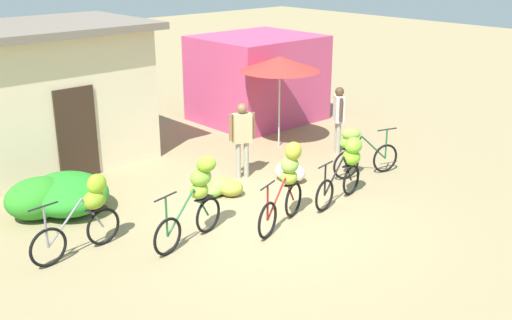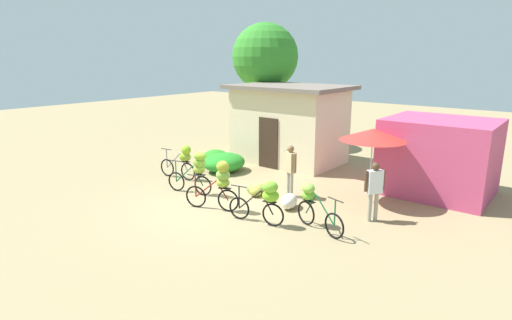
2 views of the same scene
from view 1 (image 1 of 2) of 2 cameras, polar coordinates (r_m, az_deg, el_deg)
name	(u,v)px [view 1 (image 1 of 2)]	position (r m, az deg, el deg)	size (l,w,h in m)	color
ground_plane	(266,219)	(11.40, 0.90, -5.54)	(60.00, 60.00, 0.00)	#94815A
building_low	(45,94)	(14.73, -19.03, 5.79)	(4.67, 3.34, 3.18)	beige
shop_pink	(257,78)	(17.69, 0.12, 7.60)	(3.20, 2.80, 2.40)	#BF416D
hedge_bush_front_left	(37,198)	(12.04, -19.62, -3.35)	(1.20, 0.98, 0.76)	#2C8723
hedge_bush_front_right	(67,194)	(12.15, -17.10, -3.00)	(1.49, 1.71, 0.71)	#278A26
market_umbrella	(280,64)	(15.03, 2.22, 8.93)	(1.95, 1.95, 2.26)	beige
bicycle_leftmost	(88,209)	(10.40, -15.31, -4.38)	(1.66, 0.47, 1.28)	black
bicycle_near_pile	(198,191)	(10.46, -5.41, -2.88)	(1.65, 0.56, 1.42)	black
bicycle_center_loaded	(288,177)	(11.01, 2.96, -1.63)	(1.61, 0.68, 1.49)	black
bicycle_by_shop	(348,163)	(12.20, 8.52, -0.23)	(1.63, 0.53, 1.24)	black
bicycle_rightmost	(356,147)	(13.36, 9.30, 1.21)	(1.62, 0.63, 1.16)	black
banana_pile_on_ground	(222,188)	(12.43, -3.13, -2.58)	(0.92, 0.90, 0.35)	olive
produce_sack	(290,172)	(13.11, 3.16, -1.12)	(0.70, 0.44, 0.44)	silver
person_vendor	(339,113)	(14.89, 7.68, 4.35)	(0.40, 0.47, 1.62)	gray
person_bystander	(242,133)	(13.09, -1.30, 2.54)	(0.54, 0.34, 1.66)	gray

